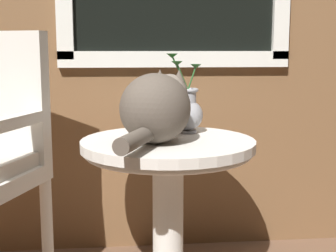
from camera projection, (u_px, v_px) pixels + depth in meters
wicker_side_table at (168, 187)px, 1.78m from camera, size 0.64×0.64×0.58m
cat at (157, 107)px, 1.68m from camera, size 0.33×0.54×0.25m
pewter_vase_with_ivy at (188, 110)px, 1.87m from camera, size 0.14×0.12×0.31m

